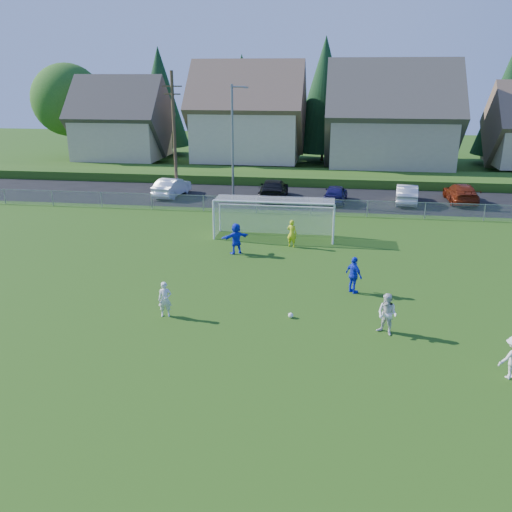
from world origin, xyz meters
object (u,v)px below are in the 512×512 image
object	(u,v)px
soccer_ball	(291,315)
goalkeeper	(292,233)
player_white_a	(165,299)
soccer_goal	(275,212)
player_white_b	(387,314)
player_blue_a	(354,275)
car_g	(461,193)
car_d	(274,189)
player_blue_b	(236,238)
car_b	(172,187)
car_f	(407,194)
car_e	(336,194)

from	to	relation	value
soccer_ball	goalkeeper	distance (m)	9.92
player_white_a	soccer_goal	distance (m)	12.81
player_white_b	player_blue_a	distance (m)	4.29
car_g	car_d	bearing A→B (deg)	4.05
soccer_ball	goalkeeper	xyz separation A→B (m)	(-0.78, 9.87, 0.71)
soccer_ball	car_d	size ratio (longest dim) A/B	0.04
player_blue_b	car_b	distance (m)	16.38
soccer_ball	car_d	distance (m)	22.76
car_g	car_f	bearing A→B (deg)	12.26
car_e	car_d	bearing A→B (deg)	-0.51
car_b	soccer_goal	xyz separation A→B (m)	(9.83, -10.64, 0.86)
player_blue_a	car_b	bearing A→B (deg)	-2.76
player_blue_b	car_g	xyz separation A→B (m)	(15.36, 15.29, -0.14)
goalkeeper	soccer_goal	world-z (taller)	soccer_goal
player_blue_b	car_d	world-z (taller)	player_blue_b
player_blue_a	goalkeeper	distance (m)	7.51
player_white_b	car_f	size ratio (longest dim) A/B	0.37
player_blue_b	car_f	distance (m)	18.15
car_b	player_blue_b	bearing A→B (deg)	127.19
player_blue_a	soccer_goal	xyz separation A→B (m)	(-4.67, 8.59, 0.75)
player_white_a	car_f	bearing A→B (deg)	47.71
player_white_a	player_blue_b	xyz separation A→B (m)	(1.44, 8.73, 0.13)
player_white_b	player_blue_b	xyz separation A→B (m)	(-7.64, 9.09, 0.05)
goalkeeper	car_e	xyz separation A→B (m)	(2.47, 12.12, -0.10)
player_blue_a	player_white_a	bearing A→B (deg)	75.73
player_white_a	car_b	size ratio (longest dim) A/B	0.33
car_f	soccer_ball	bearing A→B (deg)	77.92
goalkeeper	car_e	bearing A→B (deg)	-81.77
soccer_ball	car_b	size ratio (longest dim) A/B	0.05
soccer_ball	player_white_b	xyz separation A→B (m)	(3.83, -0.94, 0.73)
player_white_a	player_white_b	distance (m)	9.09
soccer_ball	goalkeeper	world-z (taller)	goalkeeper
car_d	goalkeeper	bearing A→B (deg)	98.67
soccer_ball	car_d	world-z (taller)	car_d
player_white_a	car_b	bearing A→B (deg)	92.11
player_white_a	car_e	world-z (taller)	player_white_a
player_white_b	player_white_a	bearing A→B (deg)	-147.85
player_blue_b	player_white_a	bearing A→B (deg)	46.33
player_blue_b	soccer_goal	xyz separation A→B (m)	(1.79, 3.63, 0.74)
player_blue_b	car_e	xyz separation A→B (m)	(5.50, 13.84, -0.17)
player_blue_a	car_g	size ratio (longest dim) A/B	0.34
player_blue_a	player_blue_b	distance (m)	8.14
player_blue_a	player_white_b	bearing A→B (deg)	156.17
soccer_ball	car_f	size ratio (longest dim) A/B	0.05
player_blue_b	car_f	size ratio (longest dim) A/B	0.39
car_e	soccer_ball	bearing A→B (deg)	90.99
player_blue_b	goalkeeper	xyz separation A→B (m)	(3.03, 1.72, -0.07)
goalkeeper	car_f	distance (m)	15.00
player_white_b	car_d	bearing A→B (deg)	141.35
player_white_b	soccer_ball	bearing A→B (deg)	-159.42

